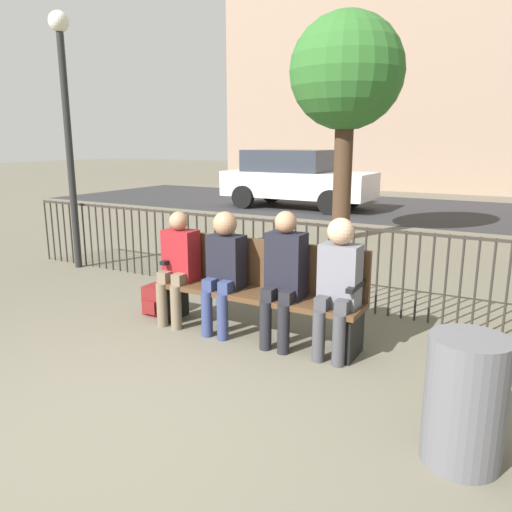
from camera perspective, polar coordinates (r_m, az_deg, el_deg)
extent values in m
plane|color=#605B4C|center=(3.58, -15.54, -18.58)|extent=(80.00, 80.00, 0.00)
cube|color=#4C331E|center=(4.76, 0.00, -4.41)|extent=(2.08, 0.45, 0.05)
cube|color=#4C331E|center=(4.85, 1.13, -0.87)|extent=(2.08, 0.05, 0.47)
cube|color=black|center=(5.35, -9.19, -5.12)|extent=(0.06, 0.38, 0.40)
cube|color=black|center=(4.46, 11.14, -8.93)|extent=(0.06, 0.38, 0.40)
cube|color=black|center=(5.23, -9.37, -0.42)|extent=(0.06, 0.38, 0.04)
cube|color=black|center=(4.32, 11.40, -3.37)|extent=(0.06, 0.38, 0.04)
cylinder|color=brown|center=(5.18, -10.69, -5.51)|extent=(0.11, 0.11, 0.45)
cylinder|color=brown|center=(5.07, -9.13, -5.85)|extent=(0.11, 0.11, 0.45)
cube|color=brown|center=(5.17, -10.10, -2.32)|extent=(0.11, 0.20, 0.12)
cube|color=brown|center=(5.06, -8.53, -2.59)|extent=(0.11, 0.20, 0.12)
cube|color=maroon|center=(5.16, -8.57, 0.11)|extent=(0.34, 0.22, 0.52)
sphere|color=#A37556|center=(5.08, -8.84, 3.98)|extent=(0.19, 0.19, 0.19)
cylinder|color=navy|center=(4.85, -5.63, -6.60)|extent=(0.11, 0.11, 0.45)
cylinder|color=navy|center=(4.76, -3.84, -6.97)|extent=(0.11, 0.11, 0.45)
cube|color=navy|center=(4.85, -5.02, -3.19)|extent=(0.11, 0.20, 0.12)
cube|color=navy|center=(4.75, -3.22, -3.50)|extent=(0.11, 0.20, 0.12)
cube|color=black|center=(4.84, -3.38, -0.62)|extent=(0.34, 0.22, 0.52)
sphere|color=#A37556|center=(4.75, -3.57, 3.72)|extent=(0.23, 0.23, 0.23)
cylinder|color=black|center=(4.54, 1.10, -7.96)|extent=(0.11, 0.11, 0.45)
cylinder|color=black|center=(4.46, 3.15, -8.36)|extent=(0.11, 0.11, 0.45)
cube|color=black|center=(4.53, 1.72, -4.31)|extent=(0.11, 0.20, 0.12)
cube|color=black|center=(4.45, 3.78, -4.64)|extent=(0.11, 0.20, 0.12)
cube|color=black|center=(4.53, 3.46, -1.06)|extent=(0.34, 0.22, 0.60)
sphere|color=#A37556|center=(4.43, 3.42, 3.89)|extent=(0.20, 0.20, 0.20)
cylinder|color=#3D3D42|center=(4.33, 7.17, -9.10)|extent=(0.11, 0.11, 0.45)
cylinder|color=#3D3D42|center=(4.27, 9.43, -9.49)|extent=(0.11, 0.11, 0.45)
cube|color=#3D3D42|center=(4.33, 7.79, -5.27)|extent=(0.11, 0.20, 0.12)
cube|color=#3D3D42|center=(4.27, 10.04, -5.61)|extent=(0.11, 0.20, 0.12)
cube|color=slate|center=(4.34, 9.57, -2.20)|extent=(0.34, 0.22, 0.55)
sphere|color=tan|center=(4.24, 9.67, 2.79)|extent=(0.23, 0.23, 0.23)
cube|color=maroon|center=(5.57, -11.21, -4.92)|extent=(0.25, 0.23, 0.32)
cube|color=maroon|center=(5.49, -12.11, -5.76)|extent=(0.18, 0.04, 0.14)
cylinder|color=#2D2823|center=(8.59, -22.80, 2.76)|extent=(0.02, 0.02, 0.95)
cylinder|color=#2D2823|center=(8.48, -22.22, 2.69)|extent=(0.02, 0.02, 0.95)
cylinder|color=#2D2823|center=(8.37, -21.62, 2.62)|extent=(0.02, 0.02, 0.95)
cylinder|color=#2D2823|center=(8.27, -21.00, 2.55)|extent=(0.02, 0.02, 0.95)
cylinder|color=#2D2823|center=(8.16, -20.37, 2.47)|extent=(0.02, 0.02, 0.95)
cylinder|color=#2D2823|center=(8.06, -19.73, 2.40)|extent=(0.02, 0.02, 0.95)
cylinder|color=#2D2823|center=(7.95, -19.06, 2.32)|extent=(0.02, 0.02, 0.95)
cylinder|color=#2D2823|center=(7.85, -18.38, 2.23)|extent=(0.02, 0.02, 0.95)
cylinder|color=#2D2823|center=(7.75, -17.68, 2.15)|extent=(0.02, 0.02, 0.95)
cylinder|color=#2D2823|center=(7.65, -16.96, 2.06)|extent=(0.02, 0.02, 0.95)
cylinder|color=#2D2823|center=(7.55, -16.22, 1.97)|extent=(0.02, 0.02, 0.95)
cylinder|color=#2D2823|center=(7.45, -15.47, 1.88)|extent=(0.02, 0.02, 0.95)
cylinder|color=#2D2823|center=(7.35, -14.69, 1.79)|extent=(0.02, 0.02, 0.95)
cylinder|color=#2D2823|center=(7.26, -13.89, 1.69)|extent=(0.02, 0.02, 0.95)
cylinder|color=#2D2823|center=(7.16, -13.07, 1.59)|extent=(0.02, 0.02, 0.95)
cylinder|color=#2D2823|center=(7.07, -12.23, 1.48)|extent=(0.02, 0.02, 0.95)
cylinder|color=#2D2823|center=(6.98, -11.37, 1.37)|extent=(0.02, 0.02, 0.95)
cylinder|color=#2D2823|center=(6.89, -10.48, 1.26)|extent=(0.02, 0.02, 0.95)
cylinder|color=#2D2823|center=(6.80, -9.58, 1.15)|extent=(0.02, 0.02, 0.95)
cylinder|color=#2D2823|center=(6.72, -8.65, 1.03)|extent=(0.02, 0.02, 0.95)
cylinder|color=#2D2823|center=(6.63, -7.69, 0.91)|extent=(0.02, 0.02, 0.95)
cylinder|color=#2D2823|center=(6.55, -6.71, 0.79)|extent=(0.02, 0.02, 0.95)
cylinder|color=#2D2823|center=(6.47, -5.71, 0.66)|extent=(0.02, 0.02, 0.95)
cylinder|color=#2D2823|center=(6.39, -4.68, 0.53)|extent=(0.02, 0.02, 0.95)
cylinder|color=#2D2823|center=(6.32, -3.63, 0.40)|extent=(0.02, 0.02, 0.95)
cylinder|color=#2D2823|center=(6.24, -2.55, 0.26)|extent=(0.02, 0.02, 0.95)
cylinder|color=#2D2823|center=(6.17, -1.45, 0.12)|extent=(0.02, 0.02, 0.95)
cylinder|color=#2D2823|center=(6.10, -0.32, -0.02)|extent=(0.02, 0.02, 0.95)
cylinder|color=#2D2823|center=(6.04, 0.84, -0.16)|extent=(0.02, 0.02, 0.95)
cylinder|color=#2D2823|center=(5.97, 2.02, -0.31)|extent=(0.02, 0.02, 0.95)
cylinder|color=#2D2823|center=(5.91, 3.22, -0.47)|extent=(0.02, 0.02, 0.95)
cylinder|color=#2D2823|center=(5.85, 4.45, -0.62)|extent=(0.02, 0.02, 0.95)
cylinder|color=#2D2823|center=(5.80, 5.70, -0.78)|extent=(0.02, 0.02, 0.95)
cylinder|color=#2D2823|center=(5.74, 6.98, -0.94)|extent=(0.02, 0.02, 0.95)
cylinder|color=#2D2823|center=(5.69, 8.28, -1.10)|extent=(0.02, 0.02, 0.95)
cylinder|color=#2D2823|center=(5.65, 9.60, -1.27)|extent=(0.02, 0.02, 0.95)
cylinder|color=#2D2823|center=(5.60, 10.95, -1.44)|extent=(0.02, 0.02, 0.95)
cylinder|color=#2D2823|center=(5.56, 12.31, -1.61)|extent=(0.02, 0.02, 0.95)
cylinder|color=#2D2823|center=(5.52, 13.70, -1.78)|extent=(0.02, 0.02, 0.95)
cylinder|color=#2D2823|center=(5.49, 15.10, -1.95)|extent=(0.02, 0.02, 0.95)
cylinder|color=#2D2823|center=(5.46, 16.52, -2.12)|extent=(0.02, 0.02, 0.95)
cylinder|color=#2D2823|center=(5.43, 17.96, -2.30)|extent=(0.02, 0.02, 0.95)
cylinder|color=#2D2823|center=(5.41, 19.41, -2.47)|extent=(0.02, 0.02, 0.95)
cylinder|color=#2D2823|center=(5.39, 20.87, -2.64)|extent=(0.02, 0.02, 0.95)
cylinder|color=#2D2823|center=(5.37, 22.34, -2.81)|extent=(0.02, 0.02, 0.95)
cylinder|color=#2D2823|center=(5.36, 23.82, -2.99)|extent=(0.02, 0.02, 0.95)
cylinder|color=#2D2823|center=(5.35, 25.31, -3.16)|extent=(0.02, 0.02, 0.95)
cylinder|color=#2D2823|center=(5.34, 26.80, -3.33)|extent=(0.02, 0.02, 0.95)
cube|color=#2D2823|center=(5.70, 5.99, 3.65)|extent=(9.00, 0.03, 0.03)
cylinder|color=#422D1E|center=(9.69, 9.87, 9.27)|extent=(0.35, 0.35, 2.51)
sphere|color=#2D6628|center=(9.75, 10.31, 20.04)|extent=(2.08, 2.08, 2.08)
cylinder|color=black|center=(7.77, -20.52, 10.90)|extent=(0.10, 0.10, 3.35)
sphere|color=silver|center=(7.92, -21.61, 23.67)|extent=(0.28, 0.28, 0.28)
cube|color=#2B2B2D|center=(14.40, 20.33, 4.80)|extent=(24.00, 6.00, 0.01)
cube|color=silver|center=(14.27, 4.85, 8.18)|extent=(4.20, 1.70, 0.70)
cube|color=#2D333D|center=(14.37, 3.74, 10.83)|extent=(2.31, 1.56, 0.60)
cylinder|color=black|center=(13.01, 8.45, 6.07)|extent=(0.64, 0.20, 0.64)
cylinder|color=black|center=(14.64, 10.93, 6.73)|extent=(0.64, 0.20, 0.64)
cylinder|color=black|center=(14.14, -1.50, 6.75)|extent=(0.64, 0.20, 0.64)
cylinder|color=black|center=(15.65, 1.80, 7.35)|extent=(0.64, 0.20, 0.64)
cube|color=gray|center=(22.70, 25.38, 23.61)|extent=(20.00, 6.00, 12.99)
cylinder|color=#56565B|center=(3.22, 22.75, -15.01)|extent=(0.45, 0.45, 0.78)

